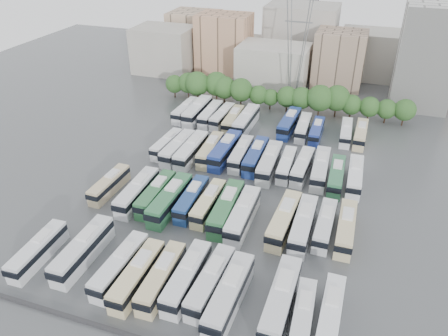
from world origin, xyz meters
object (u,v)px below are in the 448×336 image
(bus_r2_s1, at_px, (167,144))
(bus_r3_s9, at_px, (303,127))
(bus_r1_s2, at_px, (137,192))
(bus_r1_s3, at_px, (156,194))
(bus_r1_s4, at_px, (170,199))
(bus_r3_s2, at_px, (210,114))
(bus_r3_s10, at_px, (317,131))
(bus_r3_s0, at_px, (186,110))
(bus_r0_s11, at_px, (281,300))
(bus_r0_s8, at_px, (211,282))
(bus_r0_s2, at_px, (83,250))
(bus_r0_s6, at_px, (162,277))
(bus_r3_s5, at_px, (246,120))
(bus_r2_s11, at_px, (320,168))
(bus_r3_s3, at_px, (222,116))
(bus_r0_s12, at_px, (303,317))
(bus_r2_s8, at_px, (269,162))
(bus_r1_s6, at_px, (209,203))
(bus_r3_s1, at_px, (197,111))
(bus_r1_s10, at_px, (284,219))
(bus_r2_s4, at_px, (210,150))
(bus_r0_s7, at_px, (187,277))
(bus_r0_s13, at_px, (330,314))
(bus_r0_s4, at_px, (120,266))
(bus_r1_s8, at_px, (243,215))
(bus_r1_s7, at_px, (226,208))
(bus_r2_s10, at_px, (302,166))
(bus_r1_s13, at_px, (346,228))
(bus_r2_s3, at_px, (191,150))
(bus_r2_s12, at_px, (336,176))
(apartment_tower, at_px, (426,57))
(bus_r3_s8, at_px, (289,123))
(bus_r1_s11, at_px, (303,224))
(bus_r1_s12, at_px, (325,225))
(bus_r1_s5, at_px, (192,199))
(bus_r1_s0, at_px, (109,184))
(bus_r3_s12, at_px, (346,132))
(bus_r2_s7, at_px, (256,156))
(bus_r2_s6, at_px, (241,154))
(bus_r0_s5, at_px, (138,275))
(bus_r3_s13, at_px, (361,134))
(bus_r2_s9, at_px, (286,165))
(bus_r3_s4, at_px, (233,119))

(bus_r2_s1, xyz_separation_m, bus_r3_s9, (26.48, 17.84, 0.06))
(bus_r1_s2, distance_m, bus_r1_s3, 3.48)
(bus_r1_s4, relative_size, bus_r3_s9, 1.15)
(bus_r3_s2, xyz_separation_m, bus_r3_s10, (26.28, -0.74, -0.15))
(bus_r3_s0, bearing_deg, bus_r0_s11, -53.94)
(bus_r1_s3, bearing_deg, bus_r0_s8, -46.05)
(bus_r0_s2, distance_m, bus_r3_s0, 53.88)
(bus_r0_s6, relative_size, bus_r3_s5, 0.90)
(bus_r2_s11, bearing_deg, bus_r3_s3, 143.63)
(bus_r0_s12, xyz_separation_m, bus_r2_s1, (-36.07, 36.84, 0.03))
(bus_r2_s8, bearing_deg, bus_r0_s11, -75.54)
(bus_r1_s6, xyz_separation_m, bus_r3_s1, (-16.53, 35.90, 0.29))
(bus_r0_s6, bearing_deg, bus_r1_s10, 52.36)
(bus_r1_s3, xyz_separation_m, bus_r1_s6, (9.80, 0.55, -0.08))
(bus_r2_s1, relative_size, bus_r2_s4, 0.92)
(bus_r0_s7, bearing_deg, bus_r1_s4, 121.87)
(bus_r0_s13, height_order, bus_r1_s2, bus_r1_s2)
(bus_r0_s4, bearing_deg, bus_r1_s8, 54.23)
(bus_r1_s7, bearing_deg, bus_r1_s8, -16.38)
(bus_r2_s10, bearing_deg, bus_r1_s13, -57.66)
(bus_r0_s8, relative_size, bus_r1_s13, 1.02)
(bus_r1_s13, xyz_separation_m, bus_r2_s3, (-33.13, 15.84, 0.14))
(bus_r2_s3, xyz_separation_m, bus_r2_s12, (29.90, -0.25, -0.17))
(bus_r0_s7, bearing_deg, bus_r3_s1, 110.45)
(apartment_tower, relative_size, bus_r2_s3, 1.97)
(bus_r3_s8, bearing_deg, bus_r3_s0, -176.27)
(bus_r1_s11, relative_size, bus_r1_s12, 1.12)
(bus_r1_s5, bearing_deg, bus_r0_s8, -61.72)
(bus_r1_s0, distance_m, bus_r3_s12, 53.69)
(bus_r1_s7, xyz_separation_m, bus_r2_s8, (3.17, 17.46, -0.03))
(bus_r3_s8, bearing_deg, bus_r2_s12, -54.37)
(bus_r2_s7, bearing_deg, bus_r2_s6, 176.21)
(bus_r0_s6, bearing_deg, bus_r2_s4, 98.72)
(bus_r0_s5, relative_size, bus_r1_s13, 1.01)
(bus_r2_s12, xyz_separation_m, bus_r3_s13, (3.16, 20.27, -0.06))
(bus_r1_s3, relative_size, bus_r2_s9, 1.09)
(bus_r0_s6, bearing_deg, bus_r2_s11, 64.27)
(bus_r3_s9, bearing_deg, bus_r2_s9, -92.38)
(bus_r0_s2, xyz_separation_m, bus_r0_s4, (6.85, -1.05, -0.15))
(bus_r0_s2, distance_m, bus_r0_s7, 16.75)
(bus_r1_s11, height_order, bus_r1_s13, bus_r1_s11)
(bus_r3_s1, relative_size, bus_r3_s9, 1.17)
(bus_r1_s5, height_order, bus_r3_s0, bus_r3_s0)
(bus_r1_s13, bearing_deg, bus_r2_s12, 100.99)
(bus_r2_s12, bearing_deg, bus_r2_s4, 173.87)
(bus_r3_s4, bearing_deg, bus_r2_s4, -91.54)
(bus_r2_s12, bearing_deg, bus_r1_s12, -91.82)
(bus_r1_s11, distance_m, bus_r3_s4, 42.21)
(bus_r0_s4, bearing_deg, bus_r0_s12, 0.95)
(bus_r0_s4, distance_m, bus_r2_s11, 43.01)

